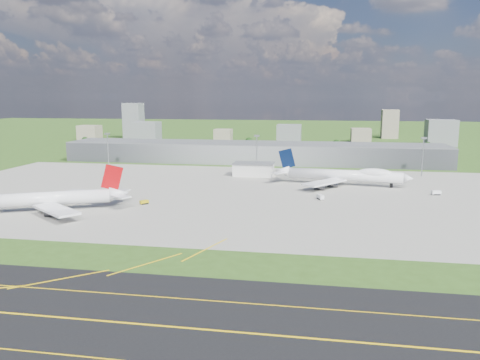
% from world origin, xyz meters
% --- Properties ---
extents(ground, '(1400.00, 1400.00, 0.00)m').
position_xyz_m(ground, '(0.00, 150.00, 0.00)').
color(ground, '#305019').
rests_on(ground, ground).
extents(taxiway, '(1400.00, 60.00, 0.06)m').
position_xyz_m(taxiway, '(0.00, -110.00, 0.03)').
color(taxiway, black).
rests_on(taxiway, ground).
extents(apron, '(360.00, 190.00, 0.08)m').
position_xyz_m(apron, '(10.00, 40.00, 0.04)').
color(apron, gray).
rests_on(apron, ground).
extents(terminal, '(300.00, 42.00, 15.00)m').
position_xyz_m(terminal, '(0.00, 165.00, 7.50)').
color(terminal, gray).
rests_on(terminal, ground).
extents(ops_building, '(26.00, 16.00, 8.00)m').
position_xyz_m(ops_building, '(10.00, 100.00, 4.00)').
color(ops_building, silver).
rests_on(ops_building, ground).
extents(mast_west, '(3.50, 2.00, 25.90)m').
position_xyz_m(mast_west, '(-100.00, 115.00, 17.71)').
color(mast_west, gray).
rests_on(mast_west, ground).
extents(mast_center, '(3.50, 2.00, 25.90)m').
position_xyz_m(mast_center, '(10.00, 115.00, 17.71)').
color(mast_center, gray).
rests_on(mast_center, ground).
extents(mast_east, '(3.50, 2.00, 25.90)m').
position_xyz_m(mast_east, '(120.00, 115.00, 17.71)').
color(mast_east, gray).
rests_on(mast_east, ground).
extents(airliner_red_twin, '(72.14, 54.39, 20.93)m').
position_xyz_m(airliner_red_twin, '(-70.33, -13.88, 5.57)').
color(airliner_red_twin, white).
rests_on(airliner_red_twin, ground).
extents(airliner_blue_quad, '(80.50, 62.64, 21.04)m').
position_xyz_m(airliner_blue_quad, '(67.92, 74.69, 5.85)').
color(airliner_blue_quad, white).
rests_on(airliner_blue_quad, ground).
extents(tug_yellow, '(4.43, 4.47, 1.95)m').
position_xyz_m(tug_yellow, '(-31.06, 6.78, 1.01)').
color(tug_yellow, '#C1A80B').
rests_on(tug_yellow, ground).
extents(van_white_near, '(3.91, 5.34, 2.50)m').
position_xyz_m(van_white_near, '(54.00, 31.94, 1.26)').
color(van_white_near, white).
rests_on(van_white_near, ground).
extents(van_white_far, '(5.12, 3.27, 2.45)m').
position_xyz_m(van_white_far, '(115.12, 53.45, 1.24)').
color(van_white_far, white).
rests_on(van_white_far, ground).
extents(bldg_far_w, '(24.00, 20.00, 18.00)m').
position_xyz_m(bldg_far_w, '(-220.00, 320.00, 9.00)').
color(bldg_far_w, gray).
rests_on(bldg_far_w, ground).
extents(bldg_w, '(28.00, 22.00, 24.00)m').
position_xyz_m(bldg_w, '(-140.00, 300.00, 12.00)').
color(bldg_w, slate).
rests_on(bldg_w, ground).
extents(bldg_cw, '(20.00, 18.00, 14.00)m').
position_xyz_m(bldg_cw, '(-60.00, 340.00, 7.00)').
color(bldg_cw, gray).
rests_on(bldg_cw, ground).
extents(bldg_c, '(26.00, 20.00, 22.00)m').
position_xyz_m(bldg_c, '(20.00, 310.00, 11.00)').
color(bldg_c, slate).
rests_on(bldg_c, ground).
extents(bldg_ce, '(22.00, 24.00, 16.00)m').
position_xyz_m(bldg_ce, '(100.00, 350.00, 8.00)').
color(bldg_ce, gray).
rests_on(bldg_ce, ground).
extents(bldg_e, '(30.00, 22.00, 28.00)m').
position_xyz_m(bldg_e, '(180.00, 320.00, 14.00)').
color(bldg_e, slate).
rests_on(bldg_e, ground).
extents(bldg_tall_w, '(22.00, 20.00, 44.00)m').
position_xyz_m(bldg_tall_w, '(-180.00, 360.00, 22.00)').
color(bldg_tall_w, slate).
rests_on(bldg_tall_w, ground).
extents(bldg_tall_e, '(20.00, 18.00, 36.00)m').
position_xyz_m(bldg_tall_e, '(140.00, 410.00, 18.00)').
color(bldg_tall_e, gray).
rests_on(bldg_tall_e, ground).
extents(tree_far_w, '(7.20, 7.20, 8.80)m').
position_xyz_m(tree_far_w, '(-200.00, 270.00, 5.18)').
color(tree_far_w, '#382314').
rests_on(tree_far_w, ground).
extents(tree_w, '(6.75, 6.75, 8.25)m').
position_xyz_m(tree_w, '(-110.00, 265.00, 4.86)').
color(tree_w, '#382314').
rests_on(tree_w, ground).
extents(tree_c, '(8.10, 8.10, 9.90)m').
position_xyz_m(tree_c, '(-20.00, 280.00, 5.84)').
color(tree_c, '#382314').
rests_on(tree_c, ground).
extents(tree_e, '(7.65, 7.65, 9.35)m').
position_xyz_m(tree_e, '(70.00, 275.00, 5.51)').
color(tree_e, '#382314').
rests_on(tree_e, ground).
extents(tree_far_e, '(6.30, 6.30, 7.70)m').
position_xyz_m(tree_far_e, '(160.00, 285.00, 4.53)').
color(tree_far_e, '#382314').
rests_on(tree_far_e, ground).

